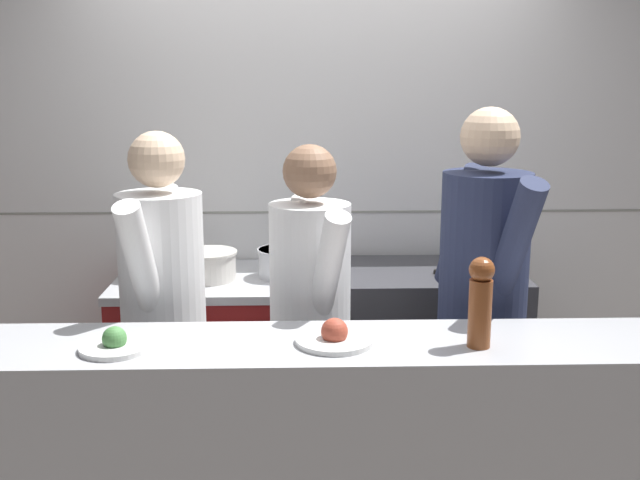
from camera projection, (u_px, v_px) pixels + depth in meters
name	position (u px, v px, depth m)	size (l,w,h in m)	color
wall_back_tiled	(315.00, 184.00, 4.04)	(8.00, 0.06, 2.60)	white
oven_range	(218.00, 361.00, 3.82)	(0.98, 0.71, 0.89)	maroon
prep_counter	(418.00, 357.00, 3.84)	(0.99, 0.65, 0.92)	#38383D
pass_counter	(331.00, 477.00, 2.63)	(2.66, 0.45, 0.99)	#B7BABF
stock_pot	(155.00, 251.00, 3.72)	(0.27, 0.27, 0.24)	beige
sauce_pot	(209.00, 264.00, 3.66)	(0.28, 0.28, 0.14)	beige
braising_pot	(283.00, 262.00, 3.70)	(0.25, 0.25, 0.14)	#B7BABF
chefs_knife	(464.00, 274.00, 3.65)	(0.36, 0.12, 0.02)	#B7BABF
plated_dish_main	(115.00, 344.00, 2.44)	(0.23, 0.23, 0.08)	white
plated_dish_appetiser	(334.00, 337.00, 2.50)	(0.26, 0.26, 0.09)	white
pepper_mill	(480.00, 300.00, 2.44)	(0.08, 0.08, 0.31)	brown
chef_head_cook	(164.00, 315.00, 3.02)	(0.39, 0.73, 1.66)	black
chef_sous	(310.00, 320.00, 3.05)	(0.42, 0.69, 1.61)	black
chef_line	(482.00, 300.00, 3.05)	(0.44, 0.76, 1.75)	black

